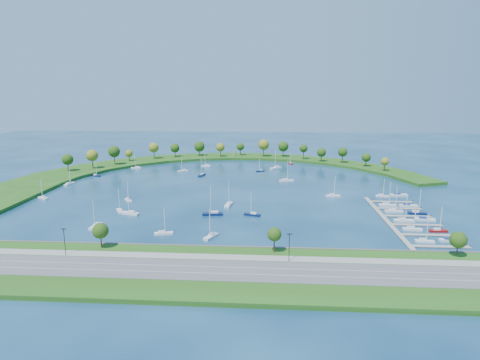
# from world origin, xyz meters

# --- Properties ---
(ground) EXTENTS (700.00, 700.00, 0.00)m
(ground) POSITION_xyz_m (0.00, 0.00, 0.00)
(ground) COLOR #072643
(ground) RESTS_ON ground
(south_shoreline) EXTENTS (420.00, 43.10, 11.60)m
(south_shoreline) POSITION_xyz_m (0.03, -122.88, 1.00)
(south_shoreline) COLOR #244913
(south_shoreline) RESTS_ON ground
(breakwater) EXTENTS (286.74, 247.64, 2.00)m
(breakwater) POSITION_xyz_m (-46.33, 48.72, 0.99)
(breakwater) COLOR #244913
(breakwater) RESTS_ON ground
(breakwater_trees) EXTENTS (236.68, 89.43, 15.18)m
(breakwater_trees) POSITION_xyz_m (-21.25, 89.04, 10.84)
(breakwater_trees) COLOR #382314
(breakwater_trees) RESTS_ON breakwater
(harbor_tower) EXTENTS (2.60, 2.60, 4.32)m
(harbor_tower) POSITION_xyz_m (-7.53, 114.79, 4.21)
(harbor_tower) COLOR gray
(harbor_tower) RESTS_ON breakwater
(dock_system) EXTENTS (24.28, 82.00, 1.60)m
(dock_system) POSITION_xyz_m (85.30, -61.00, 0.35)
(dock_system) COLOR gray
(dock_system) RESTS_ON ground
(moored_boat_0) EXTENTS (8.31, 3.43, 11.86)m
(moored_boat_0) POSITION_xyz_m (59.92, -17.86, 0.90)
(moored_boat_0) COLOR silver
(moored_boat_0) RESTS_ON ground
(moored_boat_1) EXTENTS (3.95, 9.64, 13.75)m
(moored_boat_1) POSITION_xyz_m (2.01, -41.09, 0.96)
(moored_boat_1) COLOR silver
(moored_boat_1) RESTS_ON ground
(moored_boat_2) EXTENTS (7.50, 5.66, 11.01)m
(moored_boat_2) POSITION_xyz_m (-103.31, -33.53, 0.88)
(moored_boat_2) COLOR silver
(moored_boat_2) RESTS_ON ground
(moored_boat_3) EXTENTS (9.62, 5.22, 13.62)m
(moored_boat_3) POSITION_xyz_m (-44.69, -59.44, 0.96)
(moored_boat_3) COLOR silver
(moored_boat_3) RESTS_ON ground
(moored_boat_4) EXTENTS (8.20, 3.99, 11.62)m
(moored_boat_4) POSITION_xyz_m (-21.42, -86.68, 0.90)
(moored_boat_4) COLOR silver
(moored_boat_4) RESTS_ON ground
(moored_boat_5) EXTENTS (9.94, 5.27, 14.08)m
(moored_boat_5) POSITION_xyz_m (34.90, 20.50, 0.97)
(moored_boat_5) COLOR silver
(moored_boat_5) RESTS_ON ground
(moored_boat_6) EXTENTS (6.93, 3.61, 9.81)m
(moored_boat_6) POSITION_xyz_m (-98.74, 28.70, 0.85)
(moored_boat_6) COLOR #0A1844
(moored_boat_6) RESTS_ON ground
(moored_boat_7) EXTENTS (9.41, 8.95, 14.92)m
(moored_boat_7) POSITION_xyz_m (28.99, 65.59, 1.00)
(moored_boat_7) COLOR silver
(moored_boat_7) RESTS_ON ground
(moored_boat_8) EXTENTS (10.17, 3.97, 14.56)m
(moored_boat_8) POSITION_xyz_m (-4.11, -57.94, 0.99)
(moored_boat_8) COLOR #0A1844
(moored_boat_8) RESTS_ON ground
(moored_boat_9) EXTENTS (8.10, 6.13, 11.90)m
(moored_boat_9) POSITION_xyz_m (-40.80, 49.56, 0.90)
(moored_boat_9) COLOR silver
(moored_boat_9) RESTS_ON ground
(moored_boat_10) EXTENTS (5.71, 8.60, 12.35)m
(moored_boat_10) POSITION_xyz_m (-0.77, -89.27, 0.92)
(moored_boat_10) COLOR silver
(moored_boat_10) RESTS_ON ground
(moored_boat_11) EXTENTS (6.08, 7.51, 11.23)m
(moored_boat_11) POSITION_xyz_m (-53.92, -35.19, 0.88)
(moored_boat_11) COLOR silver
(moored_boat_11) RESTS_ON ground
(moored_boat_12) EXTENTS (8.35, 4.41, 11.82)m
(moored_boat_12) POSITION_xyz_m (15.16, -57.38, 0.90)
(moored_boat_12) COLOR #0A1844
(moored_boat_12) RESTS_ON ground
(moored_boat_13) EXTENTS (6.67, 4.59, 9.62)m
(moored_boat_13) POSITION_xyz_m (16.97, 53.88, 0.85)
(moored_boat_13) COLOR #0A1844
(moored_boat_13) RESTS_ON ground
(moored_boat_14) EXTENTS (4.52, 6.43, 9.31)m
(moored_boat_14) POSITION_xyz_m (41.24, 87.62, 0.84)
(moored_boat_14) COLOR maroon
(moored_boat_14) RESTS_ON ground
(moored_boat_15) EXTENTS (4.48, 8.68, 12.28)m
(moored_boat_15) POSITION_xyz_m (-24.21, 35.08, 0.91)
(moored_boat_15) COLOR #0A1844
(moored_boat_15) RESTS_ON ground
(moored_boat_16) EXTENTS (3.34, 8.91, 12.79)m
(moored_boat_16) POSITION_xyz_m (-53.81, -79.54, 0.93)
(moored_boat_16) COLOR silver
(moored_boat_16) RESTS_ON ground
(moored_boat_17) EXTENTS (6.07, 8.09, 11.86)m
(moored_boat_17) POSITION_xyz_m (-51.16, -55.97, 0.90)
(moored_boat_17) COLOR silver
(moored_boat_17) RESTS_ON ground
(moored_boat_18) EXTENTS (7.97, 2.97, 11.44)m
(moored_boat_18) POSITION_xyz_m (-79.63, 59.89, 0.89)
(moored_boat_18) COLOR silver
(moored_boat_18) RESTS_ON ground
(moored_boat_19) EXTENTS (4.37, 8.80, 12.46)m
(moored_boat_19) POSITION_xyz_m (-105.02, 1.86, 0.92)
(moored_boat_19) COLOR silver
(moored_boat_19) RESTS_ON ground
(moored_boat_20) EXTENTS (7.86, 2.46, 11.45)m
(moored_boat_20) POSITION_xyz_m (-26.63, 71.69, 0.89)
(moored_boat_20) COLOR silver
(moored_boat_20) RESTS_ON ground
(docked_boat_0) EXTENTS (7.60, 2.83, 10.91)m
(docked_boat_0) POSITION_xyz_m (85.53, -88.94, 0.88)
(docked_boat_0) COLOR silver
(docked_boat_0) RESTS_ON ground
(docked_boat_1) EXTENTS (8.39, 3.20, 1.67)m
(docked_boat_1) POSITION_xyz_m (95.98, -86.91, 0.61)
(docked_boat_1) COLOR silver
(docked_boat_1) RESTS_ON ground
(docked_boat_2) EXTENTS (8.32, 3.12, 11.94)m
(docked_boat_2) POSITION_xyz_m (85.52, -74.29, 0.90)
(docked_boat_2) COLOR silver
(docked_boat_2) RESTS_ON ground
(docked_boat_3) EXTENTS (7.76, 2.60, 11.23)m
(docked_boat_3) POSITION_xyz_m (96.03, -75.63, 0.88)
(docked_boat_3) COLOR maroon
(docked_boat_3) RESTS_ON ground
(docked_boat_4) EXTENTS (8.97, 2.60, 13.15)m
(docked_boat_4) POSITION_xyz_m (85.50, -62.36, 0.94)
(docked_boat_4) COLOR silver
(docked_boat_4) RESTS_ON ground
(docked_boat_5) EXTENTS (9.43, 3.80, 1.87)m
(docked_boat_5) POSITION_xyz_m (95.97, -59.79, 0.69)
(docked_boat_5) COLOR silver
(docked_boat_5) RESTS_ON ground
(docked_boat_6) EXTENTS (8.92, 2.75, 13.01)m
(docked_boat_6) POSITION_xyz_m (85.51, -47.24, 0.94)
(docked_boat_6) COLOR silver
(docked_boat_6) RESTS_ON ground
(docked_boat_7) EXTENTS (8.92, 3.70, 12.72)m
(docked_boat_7) POSITION_xyz_m (96.01, -49.80, 0.93)
(docked_boat_7) COLOR #0A1844
(docked_boat_7) RESTS_ON ground
(docked_boat_8) EXTENTS (8.97, 2.72, 13.09)m
(docked_boat_8) POSITION_xyz_m (85.51, -36.03, 0.94)
(docked_boat_8) COLOR silver
(docked_boat_8) RESTS_ON ground
(docked_boat_9) EXTENTS (9.46, 2.89, 1.91)m
(docked_boat_9) POSITION_xyz_m (95.96, -36.42, 0.70)
(docked_boat_9) COLOR silver
(docked_boat_9) RESTS_ON ground
(docked_boat_10) EXTENTS (7.40, 2.91, 10.59)m
(docked_boat_10) POSITION_xyz_m (87.94, -16.26, 0.87)
(docked_boat_10) COLOR silver
(docked_boat_10) RESTS_ON ground
(docked_boat_11) EXTENTS (10.14, 3.59, 2.03)m
(docked_boat_11) POSITION_xyz_m (97.85, -14.02, 0.75)
(docked_boat_11) COLOR silver
(docked_boat_11) RESTS_ON ground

